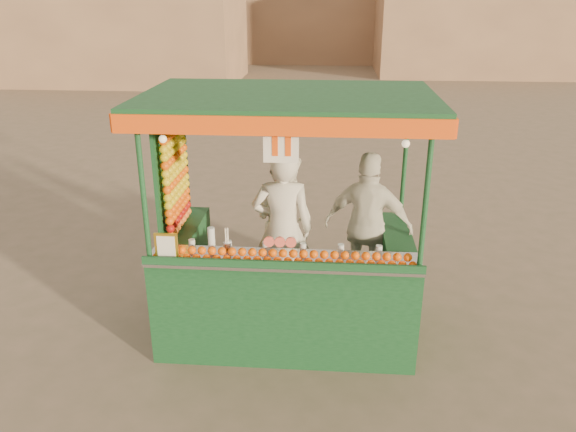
# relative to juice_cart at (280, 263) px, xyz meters

# --- Properties ---
(ground) EXTENTS (90.00, 90.00, 0.00)m
(ground) POSITION_rel_juice_cart_xyz_m (0.25, 0.15, -0.90)
(ground) COLOR brown
(ground) RESTS_ON ground
(building_left) EXTENTS (10.00, 6.00, 6.00)m
(building_left) POSITION_rel_juice_cart_xyz_m (-8.75, 20.15, 2.10)
(building_left) COLOR #9D7659
(building_left) RESTS_ON ground
(building_right) EXTENTS (9.00, 6.00, 5.00)m
(building_right) POSITION_rel_juice_cart_xyz_m (7.25, 24.15, 1.60)
(building_right) COLOR #9D7659
(building_right) RESTS_ON ground
(juice_cart) EXTENTS (3.08, 2.00, 2.80)m
(juice_cart) POSITION_rel_juice_cart_xyz_m (0.00, 0.00, 0.00)
(juice_cart) COLOR #103B1C
(juice_cart) RESTS_ON ground
(vendor_left) EXTENTS (0.71, 0.49, 1.89)m
(vendor_left) POSITION_rel_juice_cart_xyz_m (0.01, 0.11, 0.37)
(vendor_left) COLOR beige
(vendor_left) RESTS_ON ground
(vendor_middle) EXTENTS (1.05, 1.01, 1.71)m
(vendor_middle) POSITION_rel_juice_cart_xyz_m (-0.01, 0.62, 0.28)
(vendor_middle) COLOR white
(vendor_middle) RESTS_ON ground
(vendor_right) EXTENTS (1.12, 0.67, 1.79)m
(vendor_right) POSITION_rel_juice_cart_xyz_m (1.00, 0.41, 0.31)
(vendor_right) COLOR white
(vendor_right) RESTS_ON ground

